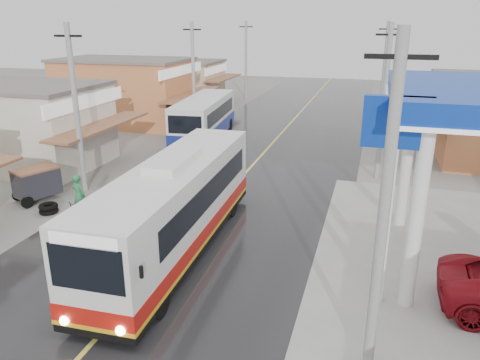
{
  "coord_description": "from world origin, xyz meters",
  "views": [
    {
      "loc": [
        6.61,
        -9.96,
        8.09
      ],
      "look_at": [
        1.38,
        7.99,
        1.67
      ],
      "focal_mm": 35.0,
      "sensor_mm": 36.0,
      "label": 1
    }
  ],
  "objects": [
    {
      "name": "ground",
      "position": [
        0.0,
        0.0,
        0.0
      ],
      "size": [
        120.0,
        120.0,
        0.0
      ],
      "primitive_type": "plane",
      "color": "slate",
      "rests_on": "ground"
    },
    {
      "name": "road",
      "position": [
        0.0,
        15.0,
        0.01
      ],
      "size": [
        12.0,
        90.0,
        0.02
      ],
      "primitive_type": "cube",
      "color": "black",
      "rests_on": "ground"
    },
    {
      "name": "centre_line",
      "position": [
        0.0,
        15.0,
        0.02
      ],
      "size": [
        0.15,
        90.0,
        0.01
      ],
      "primitive_type": "cube",
      "color": "#D8CC4C",
      "rests_on": "road"
    },
    {
      "name": "shopfronts_left",
      "position": [
        -13.0,
        18.0,
        0.0
      ],
      "size": [
        11.0,
        44.0,
        5.2
      ],
      "primitive_type": null,
      "color": "tan",
      "rests_on": "ground"
    },
    {
      "name": "utility_poles_left",
      "position": [
        -7.0,
        16.0,
        0.0
      ],
      "size": [
        1.6,
        50.0,
        8.0
      ],
      "primitive_type": null,
      "color": "gray",
      "rests_on": "ground"
    },
    {
      "name": "utility_poles_right",
      "position": [
        7.0,
        15.0,
        0.0
      ],
      "size": [
        1.6,
        36.0,
        8.0
      ],
      "primitive_type": null,
      "color": "gray",
      "rests_on": "ground"
    },
    {
      "name": "coach_bus",
      "position": [
        0.05,
        4.36,
        1.73
      ],
      "size": [
        2.84,
        11.53,
        3.58
      ],
      "rotation": [
        0.0,
        0.0,
        0.02
      ],
      "color": "silver",
      "rests_on": "road"
    },
    {
      "name": "second_bus",
      "position": [
        -4.71,
        20.03,
        1.62
      ],
      "size": [
        3.3,
        9.22,
        3.0
      ],
      "rotation": [
        0.0,
        0.0,
        0.1
      ],
      "color": "silver",
      "rests_on": "road"
    },
    {
      "name": "cyclist",
      "position": [
        -4.7,
        5.5,
        0.72
      ],
      "size": [
        1.19,
        2.15,
        2.2
      ],
      "rotation": [
        0.0,
        0.0,
        -0.25
      ],
      "color": "black",
      "rests_on": "ground"
    },
    {
      "name": "tricycle_near",
      "position": [
        -8.31,
        7.18,
        0.9
      ],
      "size": [
        2.0,
        2.41,
        1.58
      ],
      "rotation": [
        0.0,
        0.0,
        -0.4
      ],
      "color": "#26262D",
      "rests_on": "ground"
    },
    {
      "name": "tyre_stack",
      "position": [
        -6.83,
        5.98,
        0.21
      ],
      "size": [
        0.83,
        0.83,
        0.43
      ],
      "color": "black",
      "rests_on": "ground"
    }
  ]
}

